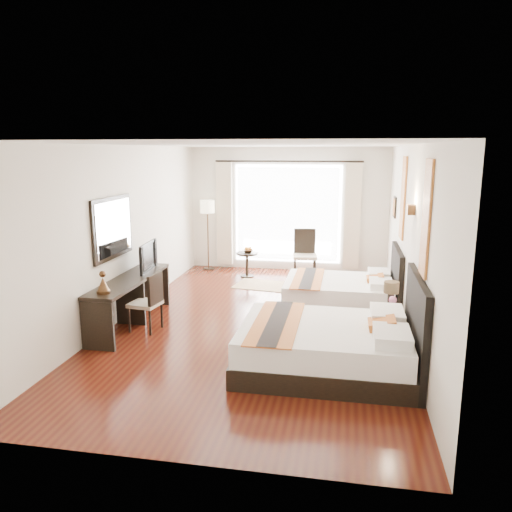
% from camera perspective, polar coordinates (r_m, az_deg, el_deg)
% --- Properties ---
extents(floor, '(4.50, 7.50, 0.01)m').
position_cam_1_polar(floor, '(8.10, 0.34, -7.66)').
color(floor, '#3D110B').
rests_on(floor, ground).
extents(ceiling, '(4.50, 7.50, 0.02)m').
position_cam_1_polar(ceiling, '(7.63, 0.37, 12.53)').
color(ceiling, white).
rests_on(ceiling, wall_headboard).
extents(wall_headboard, '(0.01, 7.50, 2.80)m').
position_cam_1_polar(wall_headboard, '(7.68, 17.09, 1.57)').
color(wall_headboard, silver).
rests_on(wall_headboard, floor).
extents(wall_desk, '(0.01, 7.50, 2.80)m').
position_cam_1_polar(wall_desk, '(8.42, -14.88, 2.58)').
color(wall_desk, silver).
rests_on(wall_desk, floor).
extents(wall_window, '(4.50, 0.01, 2.80)m').
position_cam_1_polar(wall_window, '(11.41, 3.65, 5.33)').
color(wall_window, silver).
rests_on(wall_window, floor).
extents(wall_entry, '(4.50, 0.01, 2.80)m').
position_cam_1_polar(wall_entry, '(4.20, -8.63, -6.43)').
color(wall_entry, silver).
rests_on(wall_entry, floor).
extents(window_glass, '(2.40, 0.02, 2.20)m').
position_cam_1_polar(window_glass, '(11.41, 3.63, 4.82)').
color(window_glass, white).
rests_on(window_glass, wall_window).
extents(sheer_curtain, '(2.30, 0.02, 2.10)m').
position_cam_1_polar(sheer_curtain, '(11.35, 3.60, 4.79)').
color(sheer_curtain, white).
rests_on(sheer_curtain, wall_window).
extents(drape_left, '(0.35, 0.14, 2.35)m').
position_cam_1_polar(drape_left, '(11.57, -3.60, 4.83)').
color(drape_left, beige).
rests_on(drape_left, floor).
extents(drape_right, '(0.35, 0.14, 2.35)m').
position_cam_1_polar(drape_right, '(11.23, 10.96, 4.42)').
color(drape_right, beige).
rests_on(drape_right, floor).
extents(art_panel_near, '(0.03, 0.50, 1.35)m').
position_cam_1_polar(art_panel_near, '(6.08, 18.88, 4.09)').
color(art_panel_near, maroon).
rests_on(art_panel_near, wall_headboard).
extents(art_panel_far, '(0.03, 0.50, 1.35)m').
position_cam_1_polar(art_panel_far, '(8.61, 16.46, 6.38)').
color(art_panel_far, maroon).
rests_on(art_panel_far, wall_headboard).
extents(wall_sconce, '(0.10, 0.14, 0.14)m').
position_cam_1_polar(wall_sconce, '(7.19, 17.27, 5.08)').
color(wall_sconce, '#412A17').
rests_on(wall_sconce, wall_headboard).
extents(mirror_frame, '(0.04, 1.25, 0.95)m').
position_cam_1_polar(mirror_frame, '(8.00, -16.09, 3.12)').
color(mirror_frame, black).
rests_on(mirror_frame, wall_desk).
extents(mirror_glass, '(0.01, 1.12, 0.82)m').
position_cam_1_polar(mirror_glass, '(7.99, -15.93, 3.12)').
color(mirror_glass, white).
rests_on(mirror_glass, mirror_frame).
extents(bed_near, '(2.20, 1.72, 1.24)m').
position_cam_1_polar(bed_near, '(6.43, 8.67, -10.03)').
color(bed_near, black).
rests_on(bed_near, floor).
extents(bed_far, '(1.95, 1.52, 1.10)m').
position_cam_1_polar(bed_far, '(8.87, 10.00, -4.11)').
color(bed_far, black).
rests_on(bed_far, floor).
extents(nightstand, '(0.40, 0.49, 0.47)m').
position_cam_1_polar(nightstand, '(7.55, 14.95, -7.63)').
color(nightstand, black).
rests_on(nightstand, floor).
extents(table_lamp, '(0.22, 0.22, 0.35)m').
position_cam_1_polar(table_lamp, '(7.54, 15.21, -3.67)').
color(table_lamp, black).
rests_on(table_lamp, nightstand).
extents(vase, '(0.16, 0.16, 0.13)m').
position_cam_1_polar(vase, '(7.32, 15.32, -5.56)').
color(vase, black).
rests_on(vase, nightstand).
extents(console_desk, '(0.50, 2.20, 0.76)m').
position_cam_1_polar(console_desk, '(8.16, -14.16, -5.06)').
color(console_desk, black).
rests_on(console_desk, floor).
extents(television, '(0.18, 0.83, 0.48)m').
position_cam_1_polar(television, '(8.49, -12.72, -0.04)').
color(television, black).
rests_on(television, console_desk).
extents(bronze_figurine, '(0.23, 0.23, 0.28)m').
position_cam_1_polar(bronze_figurine, '(7.29, -17.08, -3.02)').
color(bronze_figurine, '#412A17').
rests_on(bronze_figurine, console_desk).
extents(desk_chair, '(0.48, 0.48, 0.91)m').
position_cam_1_polar(desk_chair, '(7.87, -12.38, -6.37)').
color(desk_chair, '#BCA990').
rests_on(desk_chair, floor).
extents(floor_lamp, '(0.32, 0.32, 1.61)m').
position_cam_1_polar(floor_lamp, '(11.44, -5.57, 5.11)').
color(floor_lamp, black).
rests_on(floor_lamp, floor).
extents(side_table, '(0.47, 0.47, 0.54)m').
position_cam_1_polar(side_table, '(10.90, -1.03, -1.00)').
color(side_table, black).
rests_on(side_table, floor).
extents(fruit_bowl, '(0.27, 0.27, 0.05)m').
position_cam_1_polar(fruit_bowl, '(10.86, -0.92, 0.56)').
color(fruit_bowl, '#482E19').
rests_on(fruit_bowl, side_table).
extents(window_chair, '(0.56, 0.56, 1.07)m').
position_cam_1_polar(window_chair, '(10.77, 5.58, -0.91)').
color(window_chair, '#BCA990').
rests_on(window_chair, floor).
extents(jute_rug, '(1.30, 0.98, 0.01)m').
position_cam_1_polar(jute_rug, '(10.24, 1.02, -3.37)').
color(jute_rug, tan).
rests_on(jute_rug, floor).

